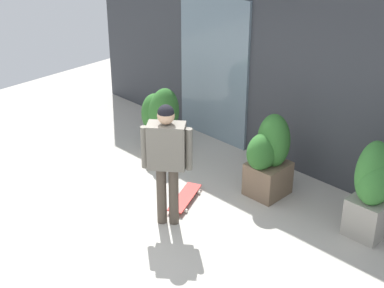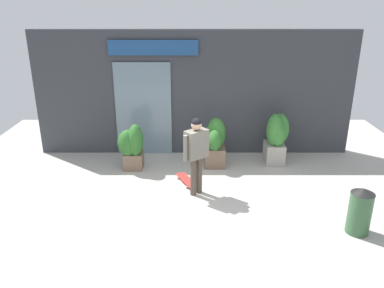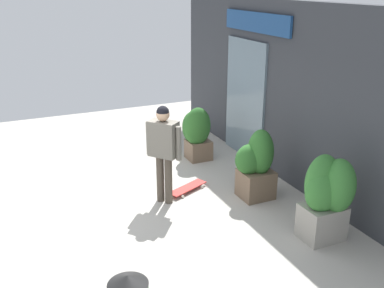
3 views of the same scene
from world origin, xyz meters
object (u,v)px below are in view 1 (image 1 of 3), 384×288
at_px(planter_box_mid, 378,184).
at_px(skateboard, 185,198).
at_px(skateboarder, 167,153).
at_px(planter_box_left, 160,118).
at_px(planter_box_right, 269,156).

bearing_deg(planter_box_mid, skateboard, -152.36).
height_order(skateboarder, planter_box_mid, skateboarder).
height_order(planter_box_left, planter_box_right, planter_box_right).
relative_size(skateboarder, skateboard, 2.06).
distance_m(planter_box_left, planter_box_mid, 3.62).
height_order(planter_box_left, planter_box_mid, planter_box_mid).
xyz_separation_m(skateboarder, planter_box_mid, (2.04, 1.70, -0.32)).
xyz_separation_m(skateboarder, planter_box_right, (0.48, 1.50, -0.43)).
height_order(skateboard, planter_box_mid, planter_box_mid).
bearing_deg(planter_box_right, skateboarder, -107.88).
distance_m(skateboarder, planter_box_left, 2.06).
bearing_deg(planter_box_right, planter_box_left, -174.14).
distance_m(skateboarder, skateboard, 1.13).
bearing_deg(planter_box_left, planter_box_right, 5.86).
bearing_deg(skateboarder, skateboard, -16.59).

